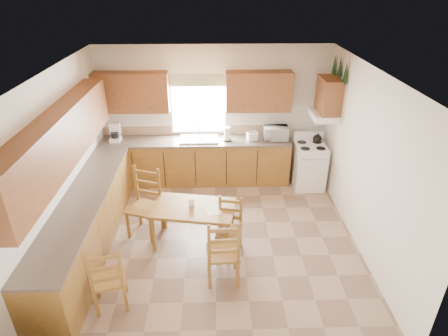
{
  "coord_description": "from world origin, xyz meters",
  "views": [
    {
      "loc": [
        0.01,
        -4.87,
        3.86
      ],
      "look_at": [
        0.15,
        0.3,
        1.15
      ],
      "focal_mm": 30.0,
      "sensor_mm": 36.0,
      "label": 1
    }
  ],
  "objects_px": {
    "stove": "(309,166)",
    "dining_table": "(194,225)",
    "chair_far_left": "(143,204)",
    "chair_near_left": "(108,275)",
    "chair_far_right": "(229,228)",
    "chair_near_right": "(223,249)",
    "microwave": "(276,133)"
  },
  "relations": [
    {
      "from": "stove",
      "to": "chair_near_left",
      "type": "distance_m",
      "value": 4.4
    },
    {
      "from": "microwave",
      "to": "chair_far_right",
      "type": "xyz_separation_m",
      "value": [
        -1.01,
        -2.27,
        -0.6
      ]
    },
    {
      "from": "stove",
      "to": "microwave",
      "type": "xyz_separation_m",
      "value": [
        -0.66,
        0.27,
        0.61
      ]
    },
    {
      "from": "microwave",
      "to": "chair_far_right",
      "type": "relative_size",
      "value": 0.49
    },
    {
      "from": "microwave",
      "to": "chair_near_left",
      "type": "height_order",
      "value": "microwave"
    },
    {
      "from": "chair_far_right",
      "to": "chair_near_right",
      "type": "bearing_deg",
      "value": -91.13
    },
    {
      "from": "stove",
      "to": "chair_near_right",
      "type": "distance_m",
      "value": 3.12
    },
    {
      "from": "microwave",
      "to": "chair_far_left",
      "type": "bearing_deg",
      "value": -142.21
    },
    {
      "from": "dining_table",
      "to": "chair_far_right",
      "type": "distance_m",
      "value": 0.61
    },
    {
      "from": "chair_near_right",
      "to": "chair_far_left",
      "type": "xyz_separation_m",
      "value": [
        -1.25,
        1.08,
        0.04
      ]
    },
    {
      "from": "stove",
      "to": "chair_near_left",
      "type": "relative_size",
      "value": 0.89
    },
    {
      "from": "chair_far_right",
      "to": "stove",
      "type": "bearing_deg",
      "value": 59.93
    },
    {
      "from": "dining_table",
      "to": "chair_near_left",
      "type": "relative_size",
      "value": 1.28
    },
    {
      "from": "chair_near_right",
      "to": "chair_far_left",
      "type": "bearing_deg",
      "value": -43.87
    },
    {
      "from": "stove",
      "to": "dining_table",
      "type": "height_order",
      "value": "stove"
    },
    {
      "from": "dining_table",
      "to": "chair_far_right",
      "type": "height_order",
      "value": "chair_far_right"
    },
    {
      "from": "chair_near_left",
      "to": "chair_far_right",
      "type": "bearing_deg",
      "value": -161.14
    },
    {
      "from": "microwave",
      "to": "dining_table",
      "type": "xyz_separation_m",
      "value": [
        -1.55,
        -2.01,
        -0.72
      ]
    },
    {
      "from": "dining_table",
      "to": "chair_near_right",
      "type": "relative_size",
      "value": 1.19
    },
    {
      "from": "dining_table",
      "to": "stove",
      "type": "bearing_deg",
      "value": 48.02
    },
    {
      "from": "chair_far_left",
      "to": "stove",
      "type": "bearing_deg",
      "value": 45.26
    },
    {
      "from": "stove",
      "to": "dining_table",
      "type": "distance_m",
      "value": 2.82
    },
    {
      "from": "chair_near_left",
      "to": "chair_near_right",
      "type": "height_order",
      "value": "chair_near_right"
    },
    {
      "from": "dining_table",
      "to": "chair_near_right",
      "type": "distance_m",
      "value": 0.94
    },
    {
      "from": "microwave",
      "to": "chair_near_left",
      "type": "distance_m",
      "value": 4.19
    },
    {
      "from": "chair_far_left",
      "to": "chair_near_left",
      "type": "bearing_deg",
      "value": -78.59
    },
    {
      "from": "microwave",
      "to": "chair_near_right",
      "type": "relative_size",
      "value": 0.42
    },
    {
      "from": "microwave",
      "to": "chair_near_right",
      "type": "xyz_separation_m",
      "value": [
        -1.12,
        -2.83,
        -0.53
      ]
    },
    {
      "from": "stove",
      "to": "chair_far_left",
      "type": "relative_size",
      "value": 0.78
    },
    {
      "from": "chair_near_right",
      "to": "stove",
      "type": "bearing_deg",
      "value": -127.86
    },
    {
      "from": "stove",
      "to": "chair_near_right",
      "type": "height_order",
      "value": "chair_near_right"
    },
    {
      "from": "chair_near_left",
      "to": "chair_far_right",
      "type": "xyz_separation_m",
      "value": [
        1.56,
        0.99,
        -0.04
      ]
    }
  ]
}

